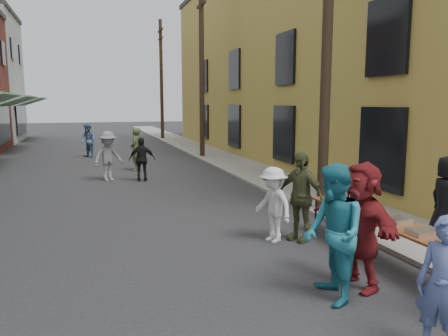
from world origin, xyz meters
TOP-DOWN VIEW (x-y plane):
  - ground at (0.00, 0.00)m, footprint 120.00×120.00m
  - sidewalk at (5.00, 15.00)m, footprint 2.20×60.00m
  - building_ochre at (11.10, 14.00)m, footprint 10.00×28.00m
  - utility_pole_near at (4.30, 3.00)m, footprint 0.26×0.26m
  - utility_pole_mid at (4.30, 15.00)m, footprint 0.26×0.26m
  - utility_pole_far at (4.30, 27.00)m, footprint 0.26×0.26m
  - serving_table at (3.59, -0.35)m, footprint 0.70×4.00m
  - catering_tray_foil_b at (3.59, -1.35)m, footprint 0.50×0.33m
  - catering_tray_buns at (3.59, -0.65)m, footprint 0.50×0.33m
  - catering_tray_foil_d at (3.59, 0.05)m, footprint 0.50×0.33m
  - catering_tray_buns_end at (3.59, 0.75)m, footprint 0.50×0.33m
  - guest_front_b at (2.23, -3.12)m, footprint 0.61×0.69m
  - guest_front_c at (1.80, -1.57)m, footprint 0.92×1.09m
  - guest_front_d at (2.11, 1.17)m, footprint 0.83×1.11m
  - guest_front_e at (2.66, 1.08)m, footprint 0.90×1.17m
  - guest_queue_back at (2.46, -1.26)m, footprint 0.72×1.85m
  - server at (5.25, -0.10)m, footprint 0.57×0.85m
  - passerby_left at (-0.69, 9.46)m, footprint 1.33×1.15m
  - passerby_mid at (0.46, 8.98)m, footprint 0.98×0.54m
  - passerby_right at (0.53, 11.62)m, footprint 0.60×0.75m
  - passerby_far at (-1.31, 16.84)m, footprint 1.04×1.08m

SIDE VIEW (x-z plane):
  - ground at x=0.00m, z-range 0.00..0.00m
  - sidewalk at x=5.00m, z-range 0.00..0.10m
  - serving_table at x=3.59m, z-range 0.34..1.09m
  - guest_front_d at x=2.11m, z-range 0.00..1.54m
  - catering_tray_foil_b at x=3.59m, z-range 0.75..0.83m
  - catering_tray_buns at x=3.59m, z-range 0.75..0.83m
  - catering_tray_foil_d at x=3.59m, z-range 0.75..0.83m
  - catering_tray_buns_end at x=3.59m, z-range 0.75..0.83m
  - passerby_mid at x=0.46m, z-range 0.00..1.59m
  - guest_front_b at x=2.23m, z-range 0.00..1.59m
  - passerby_far at x=-1.31m, z-range 0.00..1.75m
  - passerby_right at x=0.53m, z-range 0.00..1.79m
  - passerby_left at x=-0.69m, z-range 0.00..1.79m
  - guest_front_e at x=2.66m, z-range 0.00..1.84m
  - server at x=5.25m, z-range 0.10..1.79m
  - guest_queue_back at x=2.46m, z-range 0.00..1.95m
  - guest_front_c at x=1.80m, z-range 0.00..1.98m
  - utility_pole_near at x=4.30m, z-range 0.00..9.00m
  - utility_pole_mid at x=4.30m, z-range 0.00..9.00m
  - utility_pole_far at x=4.30m, z-range 0.00..9.00m
  - building_ochre at x=11.10m, z-range 0.00..10.00m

